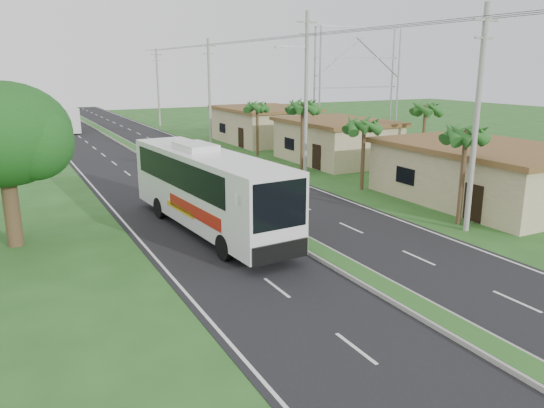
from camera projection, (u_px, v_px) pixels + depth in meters
name	position (u px, v px, depth m)	size (l,w,h in m)	color
ground	(353.00, 272.00, 21.54)	(180.00, 180.00, 0.00)	#25501D
road_asphalt	(191.00, 181.00, 38.71)	(14.00, 160.00, 0.02)	black
median_strip	(191.00, 180.00, 38.69)	(1.20, 160.00, 0.18)	gray
lane_edge_left	(96.00, 191.00, 35.73)	(0.12, 160.00, 0.01)	silver
lane_edge_right	(272.00, 173.00, 41.70)	(0.12, 160.00, 0.01)	silver
shop_near	(483.00, 173.00, 32.49)	(8.60, 12.60, 3.52)	tan
shop_mid	(336.00, 140.00, 46.21)	(7.60, 10.60, 3.67)	tan
shop_far	(264.00, 125.00, 58.22)	(8.60, 11.60, 3.82)	tan
palm_verge_a	(466.00, 135.00, 26.94)	(2.40, 2.40, 5.45)	#473321
palm_verge_b	(364.00, 125.00, 34.94)	(2.40, 2.40, 5.05)	#473321
palm_verge_c	(303.00, 107.00, 40.50)	(2.40, 2.40, 5.85)	#473321
palm_verge_d	(257.00, 107.00, 48.59)	(2.40, 2.40, 5.25)	#473321
palm_behind_shop	(426.00, 109.00, 40.99)	(2.40, 2.40, 5.65)	#473321
shade_tree	(0.00, 138.00, 23.47)	(6.30, 6.00, 7.54)	#473321
utility_pole_a	(476.00, 118.00, 25.62)	(1.60, 0.28, 11.00)	gray
utility_pole_b	(306.00, 92.00, 39.20)	(3.20, 0.28, 12.00)	gray
utility_pole_c	(209.00, 90.00, 56.54)	(1.60, 0.28, 11.00)	gray
utility_pole_d	(158.00, 87.00, 73.79)	(1.60, 0.28, 10.50)	gray
billboard_lattice	(358.00, 79.00, 55.41)	(10.18, 1.18, 12.07)	gray
coach_bus_main	(207.00, 185.00, 26.44)	(3.83, 13.50, 4.31)	silver
coach_bus_far	(64.00, 117.00, 68.88)	(2.53, 10.90, 3.17)	silver
motorcyclist	(212.00, 198.00, 30.10)	(1.98, 0.75, 2.40)	black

